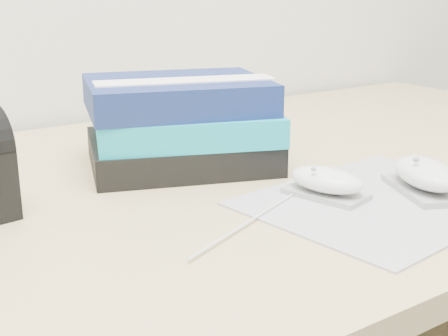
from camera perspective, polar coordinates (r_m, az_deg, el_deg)
desk at (r=1.02m, az=-0.75°, el=-11.77°), size 1.60×0.80×0.73m
mousepad at (r=0.77m, az=14.38°, el=-2.87°), size 0.34×0.28×0.00m
mouse_rear at (r=0.76m, az=9.34°, el=-1.30°), size 0.08×0.11×0.04m
mouse_front at (r=0.80m, az=17.98°, el=-0.69°), size 0.11×0.13×0.05m
usb_cable at (r=0.67m, az=2.15°, el=-5.03°), size 0.20×0.09×0.00m
book_stack at (r=0.88m, az=-3.96°, el=4.11°), size 0.31×0.28×0.13m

